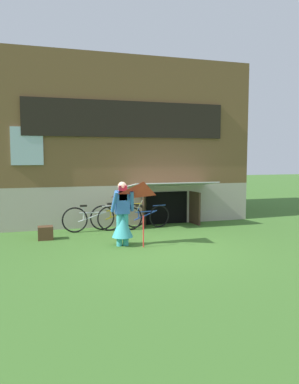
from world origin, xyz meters
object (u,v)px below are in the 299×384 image
object	(u,v)px
person	(122,219)
bicycle_blue	(146,217)
bicycle_yellow	(119,216)
bicycle_silver	(92,219)
wooden_crate	(45,233)
kite	(144,198)

from	to	relation	value
person	bicycle_blue	xyz separation A→B (m)	(1.17, 1.95, -0.30)
person	bicycle_blue	size ratio (longest dim) A/B	0.98
bicycle_yellow	bicycle_silver	size ratio (longest dim) A/B	1.01
person	wooden_crate	distance (m)	2.26
bicycle_yellow	bicycle_silver	world-z (taller)	bicycle_yellow
bicycle_silver	wooden_crate	xyz separation A→B (m)	(-1.35, -0.67, -0.21)
person	bicycle_silver	world-z (taller)	person
bicycle_silver	wooden_crate	distance (m)	1.52
person	wooden_crate	bearing A→B (deg)	130.51
bicycle_blue	bicycle_yellow	world-z (taller)	bicycle_yellow
bicycle_blue	wooden_crate	size ratio (longest dim) A/B	4.15
kite	wooden_crate	world-z (taller)	kite
person	kite	distance (m)	0.88
bicycle_yellow	wooden_crate	size ratio (longest dim) A/B	4.53
bicycle_yellow	kite	bearing A→B (deg)	-93.32
person	kite	size ratio (longest dim) A/B	1.08
bicycle_blue	person	bearing A→B (deg)	-130.42
kite	bicycle_silver	size ratio (longest dim) A/B	0.84
bicycle_blue	wooden_crate	distance (m)	3.05
bicycle_yellow	bicycle_blue	bearing A→B (deg)	-17.89
person	wooden_crate	xyz separation A→B (m)	(-1.80, 1.28, -0.49)
bicycle_blue	bicycle_silver	world-z (taller)	bicycle_silver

